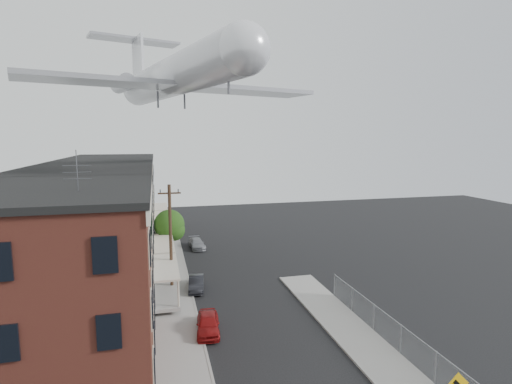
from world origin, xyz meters
TOP-DOWN VIEW (x-y plane):
  - sidewalk_left at (-5.50, 24.00)m, footprint 3.00×62.00m
  - sidewalk_right at (5.50, 6.00)m, footprint 3.00×26.00m
  - curb_left at (-4.05, 24.00)m, footprint 0.15×62.00m
  - curb_right at (4.05, 6.00)m, footprint 0.15×26.00m
  - corner_building at (-12.00, 7.00)m, footprint 10.31×12.30m
  - row_house_a at (-11.96, 16.50)m, footprint 11.98×7.00m
  - row_house_b at (-11.96, 23.50)m, footprint 11.98×7.00m
  - row_house_c at (-11.96, 30.50)m, footprint 11.98×7.00m
  - row_house_d at (-11.96, 37.50)m, footprint 11.98×7.00m
  - row_house_e at (-11.96, 44.50)m, footprint 11.98×7.00m
  - chainlink_fence at (7.00, 5.00)m, footprint 0.06×18.06m
  - utility_pole at (-5.60, 18.00)m, footprint 1.80×0.26m
  - street_tree at (-5.27, 27.92)m, footprint 3.22×3.20m
  - car_near at (-3.60, 10.53)m, footprint 1.87×3.81m
  - car_mid at (-3.60, 18.17)m, footprint 1.61×3.63m
  - car_far at (-2.25, 31.02)m, footprint 1.87×3.93m
  - airplane at (-4.90, 22.76)m, footprint 25.01×28.61m

SIDE VIEW (x-z plane):
  - sidewalk_left at x=-5.50m, z-range 0.00..0.12m
  - sidewalk_right at x=5.50m, z-range 0.00..0.12m
  - curb_left at x=-4.05m, z-range 0.00..0.14m
  - curb_right at x=4.05m, z-range 0.00..0.14m
  - car_far at x=-2.25m, z-range 0.00..1.11m
  - car_mid at x=-3.60m, z-range 0.00..1.16m
  - car_near at x=-3.60m, z-range 0.00..1.25m
  - chainlink_fence at x=7.00m, z-range 0.05..1.95m
  - street_tree at x=-5.27m, z-range 0.85..6.05m
  - utility_pole at x=-5.60m, z-range 0.17..9.17m
  - row_house_a at x=-11.96m, z-range -0.02..10.28m
  - row_house_b at x=-11.96m, z-range -0.02..10.28m
  - row_house_c at x=-11.96m, z-range -0.02..10.28m
  - row_house_d at x=-11.96m, z-range -0.02..10.28m
  - row_house_e at x=-11.96m, z-range -0.02..10.28m
  - corner_building at x=-12.00m, z-range -0.91..11.24m
  - airplane at x=-4.90m, z-range 13.90..22.17m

